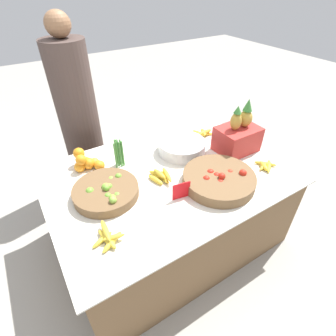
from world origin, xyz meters
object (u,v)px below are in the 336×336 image
price_sign (181,191)px  vendor_person (80,120)px  produce_crate (238,136)px  metal_bowl (182,147)px  lime_bowl (106,191)px  tomato_basket (219,179)px

price_sign → vendor_person: 1.23m
price_sign → produce_crate: 0.70m
metal_bowl → price_sign: price_sign is taller
produce_crate → vendor_person: bearing=132.9°
lime_bowl → vendor_person: vendor_person is taller
price_sign → produce_crate: (0.66, 0.22, 0.07)m
lime_bowl → price_sign: bearing=-34.3°
lime_bowl → vendor_person: 0.96m
metal_bowl → vendor_person: vendor_person is taller
metal_bowl → vendor_person: 0.96m
lime_bowl → metal_bowl: bearing=13.2°
tomato_basket → lime_bowl: bearing=156.9°
tomato_basket → vendor_person: (-0.53, 1.23, 0.03)m
lime_bowl → tomato_basket: tomato_basket is taller
lime_bowl → price_sign: price_sign is taller
lime_bowl → vendor_person: (0.13, 0.95, 0.04)m
vendor_person → produce_crate: bearing=-47.1°
metal_bowl → vendor_person: (-0.54, 0.79, 0.03)m
lime_bowl → price_sign: 0.46m
price_sign → produce_crate: bearing=28.3°
lime_bowl → produce_crate: produce_crate is taller
price_sign → produce_crate: produce_crate is taller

